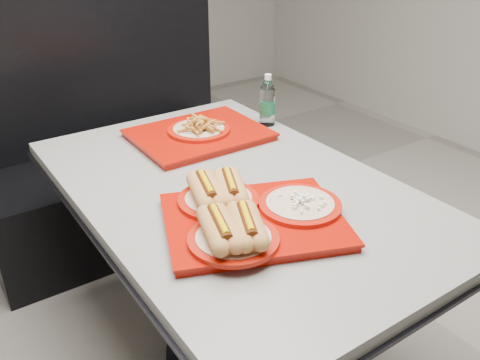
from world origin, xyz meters
TOP-DOWN VIEW (x-y plane):
  - ground at (0.00, 0.00)m, footprint 6.00×6.00m
  - diner_table at (0.00, 0.00)m, footprint 0.92×1.42m
  - booth_bench at (0.00, 1.09)m, footprint 1.30×0.57m
  - tray_near at (-0.10, -0.22)m, footprint 0.58×0.52m
  - tray_far at (0.10, 0.38)m, footprint 0.48×0.38m
  - water_bottle at (0.40, 0.35)m, footprint 0.07×0.07m

SIDE VIEW (x-z plane):
  - ground at x=0.00m, z-range 0.00..0.00m
  - booth_bench at x=0.00m, z-range -0.27..1.08m
  - diner_table at x=0.00m, z-range 0.21..0.96m
  - tray_far at x=0.10m, z-range 0.73..0.83m
  - tray_near at x=-0.10m, z-range 0.74..0.84m
  - water_bottle at x=0.40m, z-range 0.74..0.94m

